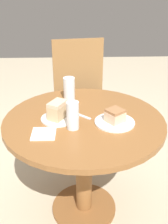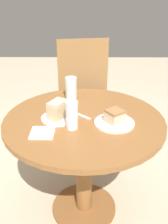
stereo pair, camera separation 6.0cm
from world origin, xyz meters
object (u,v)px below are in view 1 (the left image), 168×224
glass_lemonade (73,117)px  glass_water (69,90)px  cake_slice_near (58,110)px  chair (81,94)px  cake_slice_far (115,116)px  plate_far (115,122)px  plate_near (58,119)px

glass_lemonade → glass_water: same height
cake_slice_near → glass_lemonade: size_ratio=0.88×
chair → glass_water: (-0.09, -0.56, 0.27)m
glass_lemonade → chair: bearing=85.9°
glass_lemonade → glass_water: bearing=93.6°
chair → cake_slice_far: bearing=-88.5°
plate_far → glass_lemonade: bearing=-168.3°
chair → cake_slice_near: (-0.15, -0.83, 0.26)m
cake_slice_far → glass_lemonade: bearing=-168.3°
cake_slice_far → glass_lemonade: (-0.23, -0.05, 0.02)m
glass_water → plate_near: bearing=-102.7°
cake_slice_far → glass_lemonade: glass_lemonade is taller
plate_far → cake_slice_near: bearing=170.2°
glass_lemonade → glass_water: 0.38m
cake_slice_near → chair: bearing=79.7°
cake_slice_near → glass_lemonade: bearing=-50.3°
glass_lemonade → plate_near: bearing=129.7°
cake_slice_far → glass_lemonade: 0.24m
plate_far → glass_lemonade: size_ratio=1.45×
plate_far → glass_water: (-0.25, 0.33, 0.06)m
cake_slice_far → glass_water: 0.42m
chair → plate_far: (0.16, -0.89, 0.20)m
cake_slice_near → glass_water: 0.28m
cake_slice_far → glass_lemonade: size_ratio=0.79×
glass_water → chair: bearing=80.9°
plate_far → cake_slice_far: (0.00, 0.00, 0.04)m
cake_slice_near → plate_near: bearing=1.8°
chair → cake_slice_near: bearing=-109.3°
plate_near → plate_far: same height
chair → glass_water: size_ratio=6.38×
plate_near → plate_far: (0.32, -0.05, -0.00)m
cake_slice_far → plate_near: bearing=170.2°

